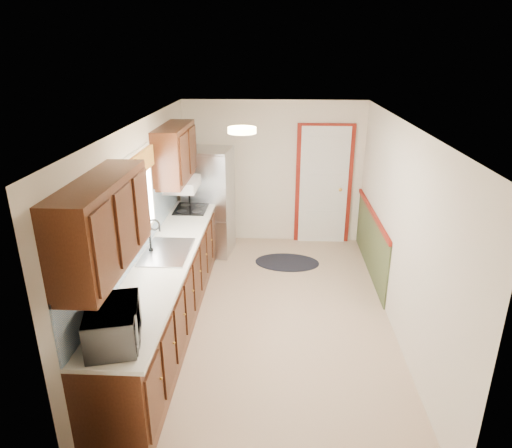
# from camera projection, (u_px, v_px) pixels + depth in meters

# --- Properties ---
(room_shell) EXTENTS (3.20, 5.20, 2.52)m
(room_shell) POSITION_uv_depth(u_px,v_px,m) (270.00, 227.00, 5.35)
(room_shell) COLOR tan
(room_shell) RESTS_ON ground
(kitchen_run) EXTENTS (0.63, 4.00, 2.20)m
(kitchen_run) POSITION_uv_depth(u_px,v_px,m) (162.00, 266.00, 5.27)
(kitchen_run) COLOR #3D1B0E
(kitchen_run) RESTS_ON ground
(back_wall_trim) EXTENTS (1.12, 2.30, 2.08)m
(back_wall_trim) POSITION_uv_depth(u_px,v_px,m) (333.00, 197.00, 7.47)
(back_wall_trim) COLOR maroon
(back_wall_trim) RESTS_ON ground
(ceiling_fixture) EXTENTS (0.30, 0.30, 0.06)m
(ceiling_fixture) POSITION_uv_depth(u_px,v_px,m) (242.00, 130.00, 4.76)
(ceiling_fixture) COLOR #FFD88C
(ceiling_fixture) RESTS_ON room_shell
(microwave) EXTENTS (0.46, 0.65, 0.40)m
(microwave) POSITION_uv_depth(u_px,v_px,m) (113.00, 321.00, 3.61)
(microwave) COLOR white
(microwave) RESTS_ON kitchen_run
(refrigerator) EXTENTS (0.79, 0.76, 1.71)m
(refrigerator) POSITION_uv_depth(u_px,v_px,m) (209.00, 202.00, 7.32)
(refrigerator) COLOR #B7B7BC
(refrigerator) RESTS_ON ground
(rug) EXTENTS (1.05, 0.71, 0.01)m
(rug) POSITION_uv_depth(u_px,v_px,m) (287.00, 262.00, 7.19)
(rug) COLOR black
(rug) RESTS_ON ground
(cooktop) EXTENTS (0.46, 0.55, 0.02)m
(cooktop) POSITION_uv_depth(u_px,v_px,m) (191.00, 209.00, 6.72)
(cooktop) COLOR black
(cooktop) RESTS_ON kitchen_run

